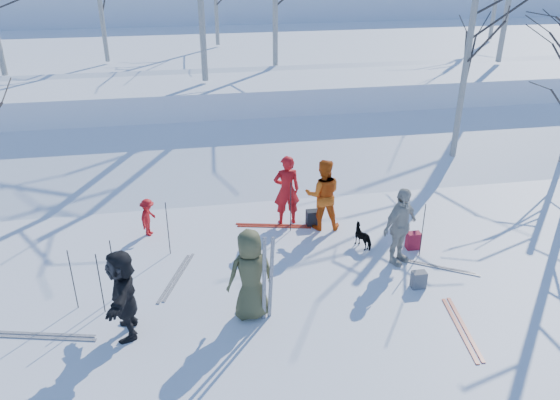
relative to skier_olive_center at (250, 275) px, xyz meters
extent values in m
plane|color=white|center=(0.99, 0.87, -0.94)|extent=(120.00, 120.00, 0.00)
cube|color=white|center=(0.99, 7.87, -0.79)|extent=(70.00, 9.49, 4.12)
cube|color=white|center=(0.99, 17.87, 0.06)|extent=(70.00, 18.00, 2.20)
imported|color=#47482B|center=(0.00, 0.00, 0.00)|extent=(1.02, 0.77, 1.87)
imported|color=red|center=(1.38, 3.66, -0.01)|extent=(0.68, 0.45, 1.86)
imported|color=#DB5610|center=(2.23, 3.25, -0.01)|extent=(1.00, 0.84, 1.86)
imported|color=red|center=(-2.10, 3.63, -0.45)|extent=(0.57, 0.72, 0.97)
imported|color=beige|center=(3.52, 1.36, -0.02)|extent=(1.16, 0.95, 1.84)
imported|color=black|center=(-2.35, -0.13, -0.05)|extent=(0.59, 1.66, 1.77)
imported|color=black|center=(2.98, 2.15, -0.66)|extent=(0.55, 0.71, 0.55)
cube|color=silver|center=(0.23, -0.22, 0.01)|extent=(0.09, 0.16, 1.90)
cube|color=silver|center=(0.36, -0.21, 0.01)|extent=(0.13, 0.23, 1.89)
cylinder|color=black|center=(4.15, 1.52, -0.27)|extent=(0.02, 0.02, 1.34)
cylinder|color=black|center=(1.40, 3.21, -0.27)|extent=(0.02, 0.02, 1.34)
cylinder|color=black|center=(-1.60, 2.61, -0.27)|extent=(0.02, 0.02, 1.34)
cylinder|color=black|center=(-3.42, 0.83, -0.27)|extent=(0.02, 0.02, 1.34)
cylinder|color=black|center=(-2.66, 1.07, -0.27)|extent=(0.02, 0.02, 1.34)
cylinder|color=black|center=(-2.86, 0.59, -0.27)|extent=(0.02, 0.02, 1.34)
cube|color=#A6192F|center=(4.12, 1.86, -0.73)|extent=(0.32, 0.22, 0.42)
cube|color=#5B5D63|center=(3.61, 0.31, -0.75)|extent=(0.30, 0.20, 0.38)
cube|color=black|center=(2.03, 3.43, -0.74)|extent=(0.34, 0.24, 0.40)
camera|label=1|loc=(-0.95, -8.66, 5.83)|focal=35.00mm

